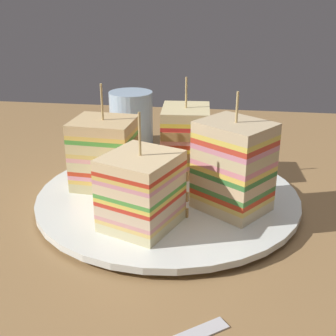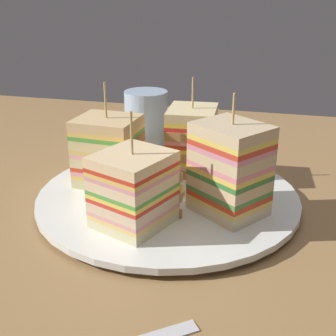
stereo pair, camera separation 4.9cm
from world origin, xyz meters
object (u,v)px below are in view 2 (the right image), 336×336
sandwich_wedge_0 (134,189)px  sandwich_wedge_1 (230,169)px  sandwich_wedge_2 (192,140)px  sandwich_wedge_3 (109,151)px  chip_pile (155,187)px  plate (168,197)px  drinking_glass (146,121)px

sandwich_wedge_0 → sandwich_wedge_1: size_ratio=0.91×
sandwich_wedge_0 → sandwich_wedge_2: size_ratio=0.97×
sandwich_wedge_2 → sandwich_wedge_3: bearing=-58.1°
chip_pile → sandwich_wedge_2: bearing=-107.2°
chip_pile → sandwich_wedge_1: bearing=166.0°
sandwich_wedge_0 → chip_pile: (-0.12, -6.75, -2.80)cm
plate → sandwich_wedge_1: 9.02cm
sandwich_wedge_0 → sandwich_wedge_1: (-8.44, -4.68, 1.04)cm
sandwich_wedge_0 → sandwich_wedge_2: 14.89cm
sandwich_wedge_1 → drinking_glass: (15.42, -22.03, -2.44)cm
sandwich_wedge_0 → drinking_glass: 27.64cm
sandwich_wedge_2 → plate: bearing=-12.6°
sandwich_wedge_3 → chip_pile: bearing=-12.8°
plate → sandwich_wedge_0: (1.47, 7.30, 4.05)cm
sandwich_wedge_1 → sandwich_wedge_3: bearing=21.2°
sandwich_wedge_0 → sandwich_wedge_2: (-2.57, -14.66, 0.36)cm
sandwich_wedge_2 → sandwich_wedge_3: 10.44cm
sandwich_wedge_2 → drinking_glass: size_ratio=1.43×
sandwich_wedge_0 → plate: bearing=10.2°
plate → sandwich_wedge_2: sandwich_wedge_2 is taller
sandwich_wedge_2 → sandwich_wedge_3: (8.44, 6.15, -0.04)cm
plate → sandwich_wedge_1: size_ratio=2.36×
plate → chip_pile: chip_pile is taller
plate → chip_pile: 1.92cm
sandwich_wedge_0 → chip_pile: bearing=20.5°
sandwich_wedge_3 → drinking_glass: (1.11, -18.20, -1.72)cm
plate → sandwich_wedge_1: sandwich_wedge_1 is taller
sandwich_wedge_0 → drinking_glass: size_ratio=1.39×
sandwich_wedge_2 → sandwich_wedge_0: bearing=-14.1°
sandwich_wedge_0 → sandwich_wedge_2: sandwich_wedge_2 is taller
plate → sandwich_wedge_1: bearing=159.5°
sandwich_wedge_0 → drinking_glass: (6.98, -26.71, -1.40)cm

